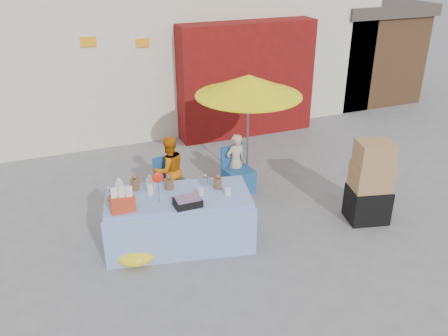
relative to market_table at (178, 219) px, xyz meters
name	(u,v)px	position (x,y,z in m)	size (l,w,h in m)	color
ground	(227,245)	(0.65, -0.34, -0.43)	(80.00, 80.00, 0.00)	slate
market_table	(178,219)	(0.00, 0.00, 0.00)	(2.32, 1.43, 1.30)	#7E9BCA
chair_left	(172,191)	(0.24, 1.18, -0.17)	(0.55, 0.54, 0.85)	#205193
chair_right	(238,179)	(1.49, 1.18, -0.17)	(0.55, 0.54, 0.85)	#205193
vendor_orange	(169,170)	(0.24, 1.32, 0.18)	(0.59, 0.46, 1.22)	#D6680B
vendor_beige	(236,162)	(1.49, 1.32, 0.11)	(0.39, 0.26, 1.08)	#CBB38F
umbrella	(249,86)	(1.79, 1.47, 1.47)	(1.90, 1.90, 2.09)	gray
box_stack	(370,185)	(3.06, -0.51, 0.22)	(0.74, 0.65, 1.40)	black
tarp_bundle	(137,255)	(-0.71, -0.25, -0.30)	(0.57, 0.46, 0.26)	yellow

